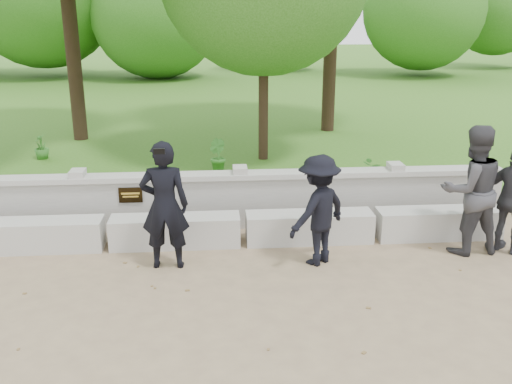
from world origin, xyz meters
The scene contains 10 objects.
ground centered at (0.00, 0.00, 0.00)m, with size 80.00×80.00×0.00m, color #947D5B.
lawn centered at (0.00, 14.00, 0.12)m, with size 40.00×22.00×0.25m, color #326417.
concrete_bench centered at (0.00, 1.90, 0.22)m, with size 11.90×0.45×0.45m.
parapet_wall centered at (0.00, 2.60, 0.46)m, with size 12.50×0.35×0.90m.
man_main centered at (0.92, 1.19, 0.88)m, with size 0.65×0.58×1.76m.
visitor_left centered at (5.19, 1.35, 0.93)m, with size 0.97×0.79×1.86m.
visitor_mid centered at (2.98, 1.15, 0.77)m, with size 1.13×1.06×1.53m.
shrub_b centered at (1.67, 4.88, 0.59)m, with size 0.37×0.30×0.68m, color #347227.
shrub_c centered at (4.44, 3.30, 0.56)m, with size 0.55×0.48×0.61m, color #347227.
shrub_d centered at (-2.09, 6.32, 0.53)m, with size 0.31×0.28×0.56m, color #347227.
Camera 1 is at (1.56, -6.00, 3.36)m, focal length 40.00 mm.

